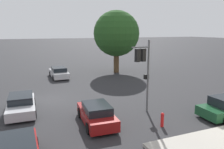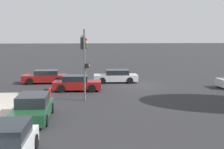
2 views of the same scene
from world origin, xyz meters
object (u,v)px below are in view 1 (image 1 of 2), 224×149
(crossing_car_1, at_px, (96,114))
(fire_hydrant, at_px, (162,119))
(street_tree, at_px, (116,34))
(crossing_car_0, at_px, (21,104))
(traffic_signal, at_px, (143,63))
(crossing_car_2, at_px, (59,73))

(crossing_car_1, bearing_deg, fire_hydrant, -115.45)
(street_tree, relative_size, crossing_car_1, 2.06)
(crossing_car_0, distance_m, fire_hydrant, 10.07)
(street_tree, bearing_deg, traffic_signal, -16.43)
(crossing_car_0, bearing_deg, fire_hydrant, 55.46)
(crossing_car_0, xyz_separation_m, crossing_car_2, (-11.28, 4.43, 0.02))
(traffic_signal, distance_m, crossing_car_0, 9.33)
(crossing_car_1, distance_m, crossing_car_2, 15.21)
(crossing_car_2, xyz_separation_m, fire_hydrant, (17.19, 3.73, -0.16))
(street_tree, distance_m, crossing_car_0, 18.06)
(street_tree, height_order, traffic_signal, street_tree)
(crossing_car_1, bearing_deg, traffic_signal, -77.02)
(street_tree, distance_m, fire_hydrant, 19.05)
(crossing_car_2, bearing_deg, traffic_signal, -166.63)
(crossing_car_2, bearing_deg, crossing_car_0, 157.41)
(street_tree, distance_m, crossing_car_2, 9.58)
(traffic_signal, bearing_deg, crossing_car_2, 6.98)
(crossing_car_2, bearing_deg, street_tree, -86.82)
(crossing_car_0, bearing_deg, traffic_signal, 69.63)
(crossing_car_2, relative_size, fire_hydrant, 5.04)
(street_tree, xyz_separation_m, traffic_signal, (15.18, -4.48, -1.82))
(crossing_car_2, height_order, fire_hydrant, crossing_car_2)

